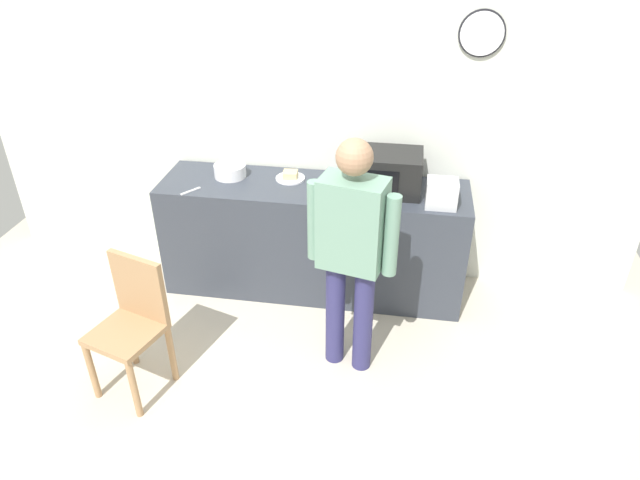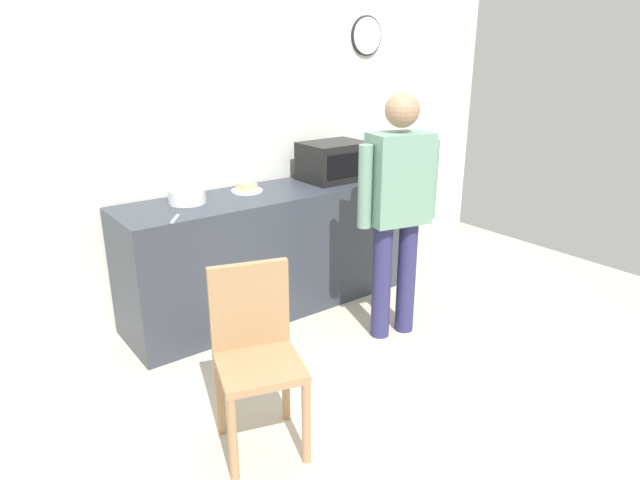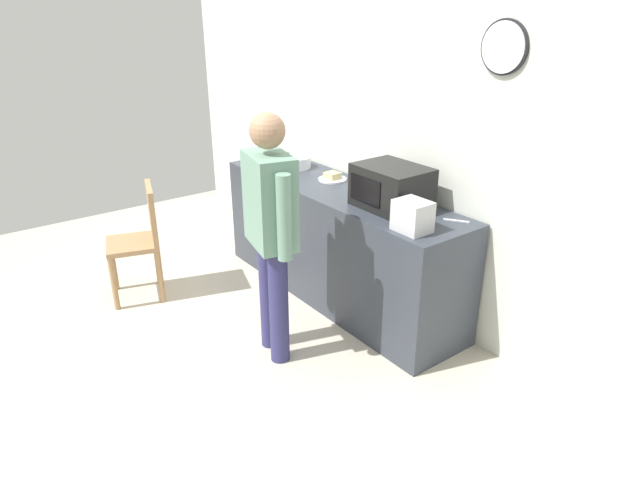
# 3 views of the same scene
# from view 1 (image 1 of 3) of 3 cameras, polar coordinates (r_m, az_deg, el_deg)

# --- Properties ---
(ground_plane) EXTENTS (6.00, 6.00, 0.00)m
(ground_plane) POSITION_cam_1_polar(r_m,az_deg,el_deg) (3.95, -5.54, -14.66)
(ground_plane) COLOR beige
(back_wall) EXTENTS (5.40, 0.13, 2.60)m
(back_wall) POSITION_cam_1_polar(r_m,az_deg,el_deg) (4.57, -1.42, 11.83)
(back_wall) COLOR silver
(back_wall) RESTS_ON ground_plane
(kitchen_counter) EXTENTS (2.38, 0.62, 0.93)m
(kitchen_counter) POSITION_cam_1_polar(r_m,az_deg,el_deg) (4.57, -0.66, 0.20)
(kitchen_counter) COLOR #333842
(kitchen_counter) RESTS_ON ground_plane
(microwave) EXTENTS (0.50, 0.39, 0.30)m
(microwave) POSITION_cam_1_polar(r_m,az_deg,el_deg) (4.25, 6.82, 6.84)
(microwave) COLOR black
(microwave) RESTS_ON kitchen_counter
(sandwich_plate) EXTENTS (0.23, 0.23, 0.07)m
(sandwich_plate) POSITION_cam_1_polar(r_m,az_deg,el_deg) (4.46, -3.01, 6.39)
(sandwich_plate) COLOR white
(sandwich_plate) RESTS_ON kitchen_counter
(salad_bowl) EXTENTS (0.25, 0.25, 0.10)m
(salad_bowl) POSITION_cam_1_polar(r_m,az_deg,el_deg) (4.54, -9.04, 6.92)
(salad_bowl) COLOR white
(salad_bowl) RESTS_ON kitchen_counter
(toaster) EXTENTS (0.22, 0.18, 0.20)m
(toaster) POSITION_cam_1_polar(r_m,az_deg,el_deg) (4.11, 12.16, 4.62)
(toaster) COLOR silver
(toaster) RESTS_ON kitchen_counter
(fork_utensil) EXTENTS (0.12, 0.15, 0.01)m
(fork_utensil) POSITION_cam_1_polar(r_m,az_deg,el_deg) (4.37, -12.91, 4.83)
(fork_utensil) COLOR silver
(fork_utensil) RESTS_ON kitchen_counter
(spoon_utensil) EXTENTS (0.15, 0.11, 0.01)m
(spoon_utensil) POSITION_cam_1_polar(r_m,az_deg,el_deg) (4.48, 12.69, 5.49)
(spoon_utensil) COLOR silver
(spoon_utensil) RESTS_ON kitchen_counter
(person_standing) EXTENTS (0.58, 0.32, 1.67)m
(person_standing) POSITION_cam_1_polar(r_m,az_deg,el_deg) (3.52, 3.20, -0.46)
(person_standing) COLOR navy
(person_standing) RESTS_ON ground_plane
(wooden_chair) EXTENTS (0.50, 0.50, 0.94)m
(wooden_chair) POSITION_cam_1_polar(r_m,az_deg,el_deg) (3.83, -18.34, -7.65)
(wooden_chair) COLOR #A87F56
(wooden_chair) RESTS_ON ground_plane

